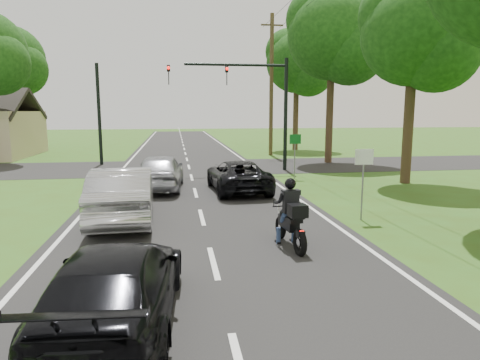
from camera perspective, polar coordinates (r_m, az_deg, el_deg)
name	(u,v)px	position (r m, az deg, el deg)	size (l,w,h in m)	color
ground	(213,263)	(9.35, -3.57, -10.99)	(140.00, 140.00, 0.00)	#355217
road	(193,184)	(19.04, -6.25, -0.59)	(8.00, 100.00, 0.01)	black
cross_road	(189,167)	(24.97, -6.84, 1.73)	(60.00, 7.00, 0.01)	black
motorcycle_rider	(291,220)	(10.24, 6.81, -5.34)	(0.57, 1.96, 1.69)	black
dark_suv	(238,176)	(17.28, -0.30, 0.60)	(2.09, 4.52, 1.26)	black
silver_sedan	(123,194)	(13.04, -15.33, -1.83)	(1.68, 4.81, 1.59)	#B9B9BE
silver_suv	(161,171)	(17.98, -10.52, 1.15)	(1.75, 4.35, 1.48)	#A4A6AC
dark_car_behind	(116,286)	(6.82, -16.19, -13.36)	(1.79, 4.40, 1.28)	black
traffic_signal	(252,93)	(23.13, 1.59, 11.46)	(6.38, 0.44, 6.00)	black
signal_pole_far	(99,115)	(27.12, -18.27, 8.27)	(0.20, 0.20, 6.00)	black
utility_pole_far	(271,85)	(31.58, 4.20, 12.56)	(1.60, 0.28, 10.00)	#4D3D23
sign_white	(364,167)	(13.03, 16.17, 1.67)	(0.55, 0.07, 2.12)	slate
sign_green	(295,145)	(20.58, 7.35, 4.59)	(0.55, 0.07, 2.12)	slate
tree_row_c	(422,39)	(20.67, 23.07, 16.87)	(4.80, 4.65, 8.76)	#332316
tree_row_d	(338,40)	(27.66, 12.97, 17.72)	(5.76, 5.58, 10.45)	#332316
tree_row_e	(301,66)	(36.19, 8.11, 14.84)	(5.28, 5.12, 9.61)	#332316
tree_left_far	(14,63)	(40.81, -27.93, 13.66)	(5.76, 5.58, 10.14)	#332316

